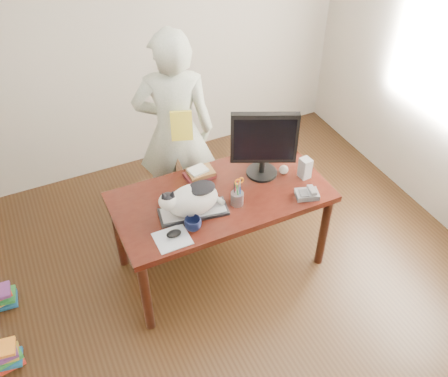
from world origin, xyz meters
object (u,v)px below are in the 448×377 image
monitor (264,142)px  book_pile_a (3,357)px  cat (191,199)px  speaker (305,168)px  desk (217,203)px  mouse (174,234)px  keyboard (193,212)px  coffee_mug (193,224)px  book_stack (200,173)px  pen_cup (237,197)px  phone (307,194)px  person (175,132)px  calculator (262,154)px  baseball (284,170)px

monitor → book_pile_a: bearing=-147.8°
cat → speaker: bearing=10.2°
desk → mouse: (-0.47, -0.33, 0.17)m
keyboard → coffee_mug: 0.16m
keyboard → book_pile_a: 1.64m
book_stack → keyboard: bearing=-123.0°
keyboard → pen_cup: 0.33m
mouse → keyboard: bearing=35.9°
phone → book_stack: bearing=157.1°
mouse → book_stack: (0.41, 0.50, 0.01)m
phone → desk: bearing=165.2°
monitor → book_pile_a: monitor is taller
desk → person: bearing=96.9°
coffee_mug → book_pile_a: 1.59m
cat → monitor: (0.66, 0.17, 0.18)m
speaker → book_pile_a: speaker is taller
keyboard → speaker: (0.93, 0.01, 0.07)m
person → calculator: bearing=162.0°
keyboard → book_pile_a: bearing=-166.5°
book_pile_a → phone: bearing=-2.2°
cat → pen_cup: 0.35m
cat → monitor: size_ratio=0.87×
speaker → baseball: (-0.12, 0.10, -0.05)m
cat → calculator: (0.78, 0.37, -0.11)m
book_stack → monitor: bearing=-25.7°
cat → baseball: (0.82, 0.12, -0.10)m
calculator → book_stack: bearing=172.5°
speaker → calculator: bearing=109.9°
speaker → book_pile_a: (-2.42, -0.12, -0.75)m
pen_cup → person: size_ratio=0.13×
pen_cup → book_pile_a: 1.96m
cat → phone: 0.87m
cat → person: size_ratio=0.27×
person → coffee_mug: bearing=95.1°
speaker → book_stack: bearing=150.0°
pen_cup → baseball: 0.51m
baseball → person: 0.94m
phone → book_pile_a: 2.42m
pen_cup → baseball: (0.48, 0.16, -0.03)m
book_pile_a → calculator: bearing=12.0°
monitor → person: person is taller
book_pile_a → baseball: bearing=5.5°
monitor → book_pile_a: size_ratio=2.06×
monitor → baseball: monitor is taller
desk → cat: bearing=-148.0°
pen_cup → cat: bearing=172.7°
desk → calculator: bearing=21.9°
pen_cup → person: person is taller
speaker → calculator: size_ratio=0.79×
desk → book_stack: size_ratio=6.89×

